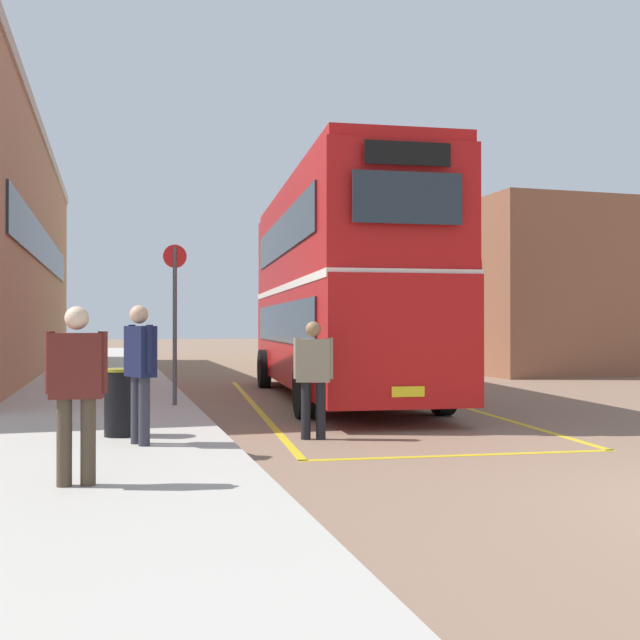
{
  "coord_description": "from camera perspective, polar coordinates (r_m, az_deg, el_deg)",
  "views": [
    {
      "loc": [
        -6.03,
        -4.9,
        1.65
      ],
      "look_at": [
        -0.78,
        13.84,
        1.78
      ],
      "focal_mm": 41.83,
      "sensor_mm": 36.0,
      "label": 1
    }
  ],
  "objects": [
    {
      "name": "bus_stop_sign",
      "position": [
        14.32,
        -11.05,
        0.79
      ],
      "size": [
        0.44,
        0.08,
        3.03
      ],
      "color": "#4C4C51",
      "rests_on": "sidewalk_left"
    },
    {
      "name": "litter_bin",
      "position": [
        10.54,
        -14.98,
        -6.08
      ],
      "size": [
        0.47,
        0.47,
        0.92
      ],
      "color": "black",
      "rests_on": "sidewalk_left"
    },
    {
      "name": "depot_building_right",
      "position": [
        31.7,
        14.32,
        1.89
      ],
      "size": [
        8.65,
        14.94,
        5.79
      ],
      "color": "brown",
      "rests_on": "ground"
    },
    {
      "name": "single_deck_bus",
      "position": [
        36.21,
        -0.78,
        -0.38
      ],
      "size": [
        3.6,
        9.47,
        3.02
      ],
      "color": "black",
      "rests_on": "ground"
    },
    {
      "name": "pedestrian_waiting_far",
      "position": [
        7.39,
        -18.14,
        -4.52
      ],
      "size": [
        0.57,
        0.26,
        1.69
      ],
      "color": "#473828",
      "rests_on": "sidewalk_left"
    },
    {
      "name": "pedestrian_waiting_near",
      "position": [
        9.68,
        -13.59,
        -3.24
      ],
      "size": [
        0.4,
        0.55,
        1.76
      ],
      "color": "#2D2D38",
      "rests_on": "sidewalk_left"
    },
    {
      "name": "bay_marking_yellow",
      "position": [
        14.81,
        3.25,
        -6.76
      ],
      "size": [
        5.34,
        12.95,
        0.01
      ],
      "color": "gold",
      "rests_on": "ground"
    },
    {
      "name": "pedestrian_boarding",
      "position": [
        10.75,
        -0.52,
        -3.92
      ],
      "size": [
        0.55,
        0.37,
        1.7
      ],
      "color": "black",
      "rests_on": "ground"
    },
    {
      "name": "double_decker_bus",
      "position": [
        16.63,
        1.34,
        2.6
      ],
      "size": [
        3.52,
        10.76,
        4.75
      ],
      "color": "black",
      "rests_on": "ground"
    },
    {
      "name": "sidewalk_left",
      "position": [
        21.76,
        -16.89,
        -4.52
      ],
      "size": [
        4.0,
        57.6,
        0.14
      ],
      "primitive_type": "cube",
      "color": "#B2ADA3",
      "rests_on": "ground"
    },
    {
      "name": "ground_plane",
      "position": [
        20.29,
        1.71,
        -5.04
      ],
      "size": [
        135.6,
        135.6,
        0.0
      ],
      "primitive_type": "plane",
      "color": "#846651"
    }
  ]
}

